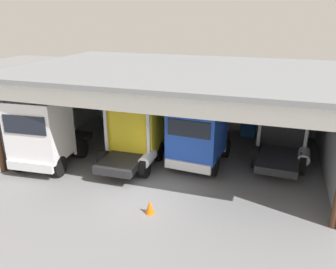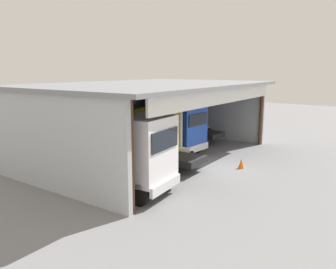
{
  "view_description": "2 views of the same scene",
  "coord_description": "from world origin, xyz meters",
  "px_view_note": "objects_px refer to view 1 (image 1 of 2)",
  "views": [
    {
      "loc": [
        4.99,
        -11.67,
        7.4
      ],
      "look_at": [
        0.0,
        3.53,
        1.6
      ],
      "focal_mm": 36.11,
      "sensor_mm": 36.0,
      "label": 1
    },
    {
      "loc": [
        -16.75,
        -7.97,
        5.62
      ],
      "look_at": [
        0.0,
        3.53,
        1.6
      ],
      "focal_mm": 35.21,
      "sensor_mm": 36.0,
      "label": 2
    }
  ],
  "objects_px": {
    "truck_white_right_bay": "(43,133)",
    "tool_cart": "(248,128)",
    "truck_black_center_bay": "(284,126)",
    "oil_drum": "(138,119)",
    "traffic_cone": "(150,207)",
    "truck_yellow_left_bay": "(134,131)",
    "truck_blue_center_left_bay": "(199,133)"
  },
  "relations": [
    {
      "from": "truck_yellow_left_bay",
      "to": "truck_blue_center_left_bay",
      "type": "xyz_separation_m",
      "value": [
        3.17,
        0.66,
        -0.0
      ]
    },
    {
      "from": "truck_white_right_bay",
      "to": "tool_cart",
      "type": "relative_size",
      "value": 4.89
    },
    {
      "from": "truck_blue_center_left_bay",
      "to": "oil_drum",
      "type": "xyz_separation_m",
      "value": [
        -5.45,
        5.03,
        -1.29
      ]
    },
    {
      "from": "truck_white_right_bay",
      "to": "oil_drum",
      "type": "xyz_separation_m",
      "value": [
        1.74,
        7.61,
        -1.38
      ]
    },
    {
      "from": "truck_blue_center_left_bay",
      "to": "truck_yellow_left_bay",
      "type": "bearing_deg",
      "value": 16.36
    },
    {
      "from": "truck_black_center_bay",
      "to": "oil_drum",
      "type": "bearing_deg",
      "value": 167.25
    },
    {
      "from": "truck_blue_center_left_bay",
      "to": "truck_white_right_bay",
      "type": "bearing_deg",
      "value": 24.21
    },
    {
      "from": "truck_white_right_bay",
      "to": "traffic_cone",
      "type": "distance_m",
      "value": 7.01
    },
    {
      "from": "truck_blue_center_left_bay",
      "to": "tool_cart",
      "type": "height_order",
      "value": "truck_blue_center_left_bay"
    },
    {
      "from": "truck_black_center_bay",
      "to": "traffic_cone",
      "type": "distance_m",
      "value": 8.74
    },
    {
      "from": "truck_white_right_bay",
      "to": "truck_black_center_bay",
      "type": "distance_m",
      "value": 12.23
    },
    {
      "from": "oil_drum",
      "to": "tool_cart",
      "type": "relative_size",
      "value": 0.94
    },
    {
      "from": "truck_black_center_bay",
      "to": "traffic_cone",
      "type": "relative_size",
      "value": 9.3
    },
    {
      "from": "tool_cart",
      "to": "oil_drum",
      "type": "bearing_deg",
      "value": -177.9
    },
    {
      "from": "truck_blue_center_left_bay",
      "to": "traffic_cone",
      "type": "height_order",
      "value": "truck_blue_center_left_bay"
    },
    {
      "from": "oil_drum",
      "to": "traffic_cone",
      "type": "height_order",
      "value": "oil_drum"
    },
    {
      "from": "truck_white_right_bay",
      "to": "traffic_cone",
      "type": "bearing_deg",
      "value": 155.98
    },
    {
      "from": "truck_white_right_bay",
      "to": "truck_yellow_left_bay",
      "type": "bearing_deg",
      "value": -159.1
    },
    {
      "from": "truck_blue_center_left_bay",
      "to": "truck_black_center_bay",
      "type": "distance_m",
      "value": 4.63
    },
    {
      "from": "truck_white_right_bay",
      "to": "truck_black_center_bay",
      "type": "xyz_separation_m",
      "value": [
        11.21,
        4.87,
        -0.03
      ]
    },
    {
      "from": "traffic_cone",
      "to": "truck_yellow_left_bay",
      "type": "bearing_deg",
      "value": 119.96
    },
    {
      "from": "tool_cart",
      "to": "truck_white_right_bay",
      "type": "bearing_deg",
      "value": -139.35
    },
    {
      "from": "truck_white_right_bay",
      "to": "tool_cart",
      "type": "bearing_deg",
      "value": -143.84
    },
    {
      "from": "truck_yellow_left_bay",
      "to": "tool_cart",
      "type": "bearing_deg",
      "value": 48.23
    },
    {
      "from": "oil_drum",
      "to": "truck_white_right_bay",
      "type": "bearing_deg",
      "value": -102.87
    },
    {
      "from": "truck_yellow_left_bay",
      "to": "truck_black_center_bay",
      "type": "bearing_deg",
      "value": 21.42
    },
    {
      "from": "truck_white_right_bay",
      "to": "truck_yellow_left_bay",
      "type": "height_order",
      "value": "truck_white_right_bay"
    },
    {
      "from": "truck_yellow_left_bay",
      "to": "truck_black_center_bay",
      "type": "xyz_separation_m",
      "value": [
        7.19,
        2.96,
        0.05
      ]
    },
    {
      "from": "truck_yellow_left_bay",
      "to": "truck_blue_center_left_bay",
      "type": "bearing_deg",
      "value": 10.87
    },
    {
      "from": "truck_blue_center_left_bay",
      "to": "tool_cart",
      "type": "bearing_deg",
      "value": -106.0
    },
    {
      "from": "truck_white_right_bay",
      "to": "tool_cart",
      "type": "height_order",
      "value": "truck_white_right_bay"
    },
    {
      "from": "truck_white_right_bay",
      "to": "truck_blue_center_left_bay",
      "type": "bearing_deg",
      "value": -164.79
    }
  ]
}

